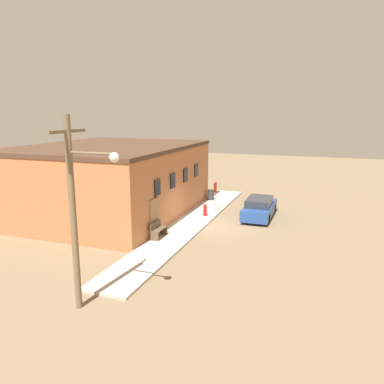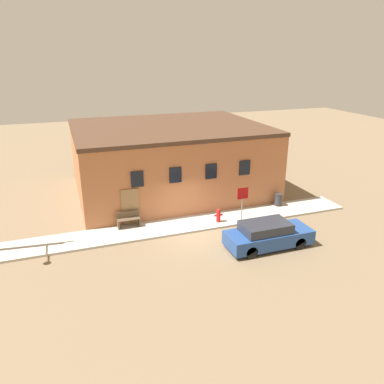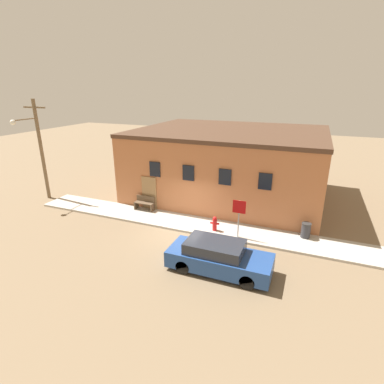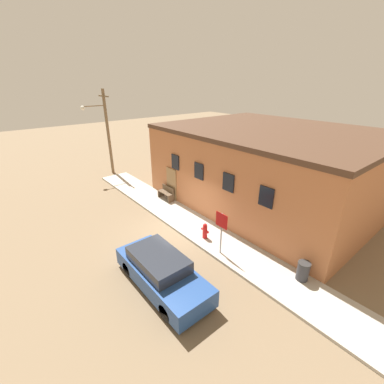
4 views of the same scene
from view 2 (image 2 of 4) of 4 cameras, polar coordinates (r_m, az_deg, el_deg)
name	(u,v)px [view 2 (image 2 of 4)]	position (r m, az deg, el deg)	size (l,w,h in m)	color
ground_plane	(195,233)	(20.51, 0.47, -6.23)	(80.00, 80.00, 0.00)	#7A664C
sidewalk	(189,224)	(21.37, -0.49, -4.91)	(19.81, 2.09, 0.12)	#B2ADA3
brick_building	(169,158)	(26.18, -3.50, 5.12)	(12.59, 10.08, 4.65)	#B26B42
fire_hydrant	(218,215)	(21.41, 4.06, -3.57)	(0.49, 0.24, 0.80)	red
stop_sign	(243,198)	(21.34, 7.71, -0.87)	(0.67, 0.06, 2.00)	gray
bench	(129,220)	(21.06, -9.65, -4.18)	(1.25, 0.44, 0.87)	brown
trash_bin	(278,200)	(24.26, 13.02, -1.13)	(0.48, 0.48, 0.78)	#333338
parked_car	(268,235)	(19.21, 11.47, -6.43)	(4.37, 1.69, 1.35)	black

